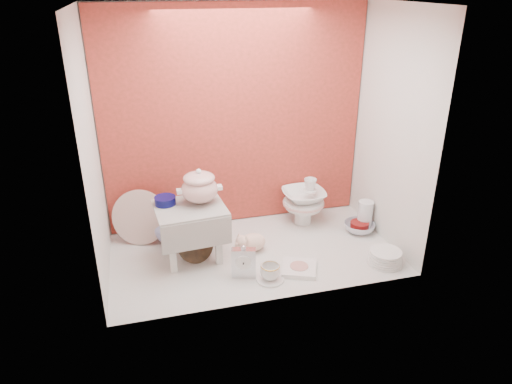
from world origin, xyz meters
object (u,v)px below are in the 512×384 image
plush_pig (253,242)px  crystal_bowl (359,227)px  dinner_plate_stack (385,257)px  step_stool (191,233)px  gold_rim_teacup (270,272)px  mantel_clock (244,261)px  floral_platter (140,217)px  porcelain_tower (304,201)px  blue_white_vase (169,226)px  soup_tureen (199,186)px

plush_pig → crystal_bowl: (0.79, 0.06, -0.03)m
dinner_plate_stack → crystal_bowl: dinner_plate_stack is taller
step_stool → gold_rim_teacup: bearing=-46.6°
mantel_clock → plush_pig: 0.30m
floral_platter → crystal_bowl: (1.47, -0.25, -0.15)m
gold_rim_teacup → porcelain_tower: bearing=55.6°
floral_platter → gold_rim_teacup: size_ratio=3.16×
step_stool → blue_white_vase: size_ratio=1.93×
soup_tureen → floral_platter: size_ratio=0.72×
step_stool → soup_tureen: (0.07, 0.04, 0.29)m
porcelain_tower → gold_rim_teacup: bearing=-124.4°
crystal_bowl → plush_pig: bearing=-175.9°
floral_platter → dinner_plate_stack: size_ratio=1.72×
plush_pig → dinner_plate_stack: plush_pig is taller
floral_platter → crystal_bowl: bearing=-9.7°
gold_rim_teacup → porcelain_tower: 0.77m
soup_tureen → mantel_clock: soup_tureen is taller
floral_platter → dinner_plate_stack: bearing=-24.7°
crystal_bowl → blue_white_vase: bearing=170.6°
plush_pig → soup_tureen: bearing=171.3°
gold_rim_teacup → plush_pig: bearing=93.0°
soup_tureen → crystal_bowl: (1.10, -0.00, -0.44)m
crystal_bowl → floral_platter: bearing=170.3°
step_stool → blue_white_vase: 0.29m
blue_white_vase → porcelain_tower: size_ratio=0.63×
soup_tureen → gold_rim_teacup: size_ratio=2.26×
floral_platter → gold_rim_teacup: bearing=-42.8°
step_stool → dinner_plate_stack: size_ratio=1.94×
gold_rim_teacup → porcelain_tower: (0.43, 0.63, 0.11)m
soup_tureen → porcelain_tower: 0.85m
floral_platter → plush_pig: bearing=-24.1°
floral_platter → blue_white_vase: size_ratio=1.71×
blue_white_vase → crystal_bowl: blue_white_vase is taller
plush_pig → gold_rim_teacup: plush_pig is taller
floral_platter → crystal_bowl: 1.50m
crystal_bowl → porcelain_tower: 0.43m
step_stool → porcelain_tower: (0.84, 0.27, -0.01)m
blue_white_vase → porcelain_tower: (0.95, 0.02, 0.06)m
plush_pig → gold_rim_teacup: 0.35m
dinner_plate_stack → soup_tureen: bearing=158.8°
step_stool → floral_platter: size_ratio=1.13×
blue_white_vase → crystal_bowl: 1.31m
plush_pig → dinner_plate_stack: size_ratio=1.02×
plush_pig → porcelain_tower: bearing=34.1°
porcelain_tower → soup_tureen: bearing=-163.5°
soup_tureen → dinner_plate_stack: size_ratio=1.23×
blue_white_vase → crystal_bowl: size_ratio=1.02×
soup_tureen → gold_rim_teacup: bearing=-50.4°
floral_platter → crystal_bowl: size_ratio=1.74×
step_stool → dinner_plate_stack: 1.21m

